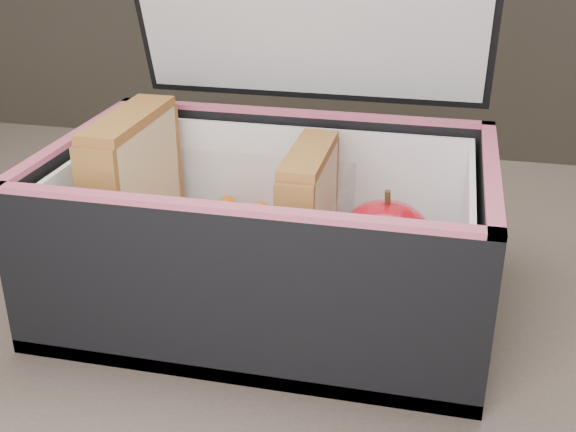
{
  "coord_description": "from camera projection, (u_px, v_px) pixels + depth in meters",
  "views": [
    {
      "loc": [
        0.08,
        -0.38,
        1.02
      ],
      "look_at": [
        -0.02,
        0.07,
        0.81
      ],
      "focal_mm": 45.0,
      "sensor_mm": 36.0,
      "label": 1
    }
  ],
  "objects": [
    {
      "name": "lunch_bag",
      "position": [
        272.0,
        219.0,
        0.5
      ],
      "size": [
        0.29,
        0.25,
        0.29
      ],
      "color": "black",
      "rests_on": "kitchen_table"
    },
    {
      "name": "plastic_tub",
      "position": [
        221.0,
        230.0,
        0.52
      ],
      "size": [
        0.18,
        0.13,
        0.07
      ],
      "primitive_type": null,
      "color": "white",
      "rests_on": "lunch_bag"
    },
    {
      "name": "sandwich_left",
      "position": [
        135.0,
        191.0,
        0.52
      ],
      "size": [
        0.03,
        0.1,
        0.12
      ],
      "color": "tan",
      "rests_on": "plastic_tub"
    },
    {
      "name": "sandwich_right",
      "position": [
        308.0,
        218.0,
        0.5
      ],
      "size": [
        0.02,
        0.09,
        0.1
      ],
      "color": "tan",
      "rests_on": "plastic_tub"
    },
    {
      "name": "carrot_sticks",
      "position": [
        226.0,
        247.0,
        0.53
      ],
      "size": [
        0.05,
        0.14,
        0.03
      ],
      "color": "orange",
      "rests_on": "plastic_tub"
    },
    {
      "name": "paper_napkin",
      "position": [
        387.0,
        286.0,
        0.51
      ],
      "size": [
        0.08,
        0.08,
        0.01
      ],
      "primitive_type": "cube",
      "rotation": [
        0.0,
        0.0,
        0.13
      ],
      "color": "white",
      "rests_on": "lunch_bag"
    },
    {
      "name": "red_apple",
      "position": [
        385.0,
        246.0,
        0.49
      ],
      "size": [
        0.08,
        0.08,
        0.07
      ],
      "rotation": [
        0.0,
        0.0,
        -0.18
      ],
      "color": "maroon",
      "rests_on": "paper_napkin"
    }
  ]
}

